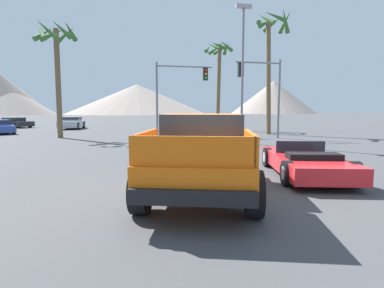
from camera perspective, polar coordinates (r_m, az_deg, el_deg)
The scene contains 13 objects.
ground_plane at distance 7.13m, azimuth 3.32°, elevation -9.29°, with size 320.00×320.00×0.00m, color #424244.
orange_pickup_truck at distance 7.20m, azimuth 1.94°, elevation -0.57°, with size 3.40×5.26×1.84m.
red_convertible_car at distance 9.50m, azimuth 20.68°, elevation -3.23°, with size 2.81×4.54×0.97m.
parked_car_tan at distance 35.42m, azimuth -1.12°, elevation 4.41°, with size 3.79×4.38×1.20m.
parked_car_silver at distance 32.91m, azimuth -21.90°, elevation 3.80°, with size 2.22×4.21×1.23m.
parked_car_dark at distance 38.11m, azimuth -30.73°, elevation 3.56°, with size 4.47×4.22×1.08m.
traffic_light_main at distance 22.18m, azimuth -2.42°, elevation 11.21°, with size 4.16×0.38×5.30m.
traffic_light_crosswalk at distance 20.76m, azimuth 13.18°, elevation 11.14°, with size 3.22×0.38×5.26m.
street_lamp_post at distance 17.67m, azimuth 9.62°, elevation 15.21°, with size 0.90×0.24×7.70m.
palm_tree_tall at distance 25.23m, azimuth 14.88°, elevation 17.79°, with size 2.89×2.81×9.40m.
palm_tree_short at distance 22.97m, azimuth -24.50°, elevation 15.78°, with size 2.77×2.72×7.78m.
palm_tree_leaning at distance 29.54m, azimuth 5.05°, elevation 14.96°, with size 2.91×2.88×8.38m.
distant_mountain_range at distance 132.62m, azimuth -12.82°, elevation 8.73°, with size 161.11×59.60×18.07m.
Camera 1 is at (-1.85, -6.60, 1.95)m, focal length 28.00 mm.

